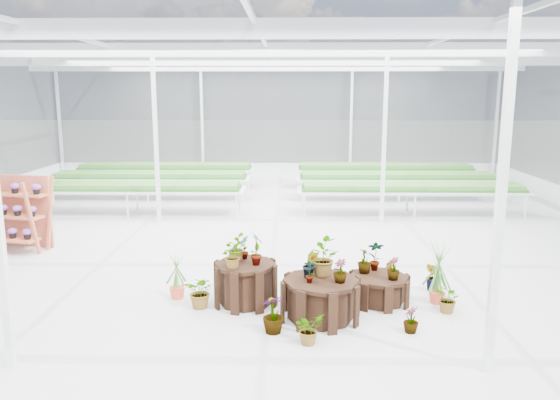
{
  "coord_description": "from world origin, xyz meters",
  "views": [
    {
      "loc": [
        0.51,
        -10.33,
        3.42
      ],
      "look_at": [
        0.33,
        0.46,
        1.3
      ],
      "focal_mm": 35.0,
      "sensor_mm": 36.0,
      "label": 1
    }
  ],
  "objects_px": {
    "plinth_tall": "(246,283)",
    "plinth_mid": "(321,299)",
    "shelf_rack": "(12,214)",
    "plinth_low": "(378,289)"
  },
  "relations": [
    {
      "from": "plinth_tall",
      "to": "plinth_low",
      "type": "relative_size",
      "value": 1.01
    },
    {
      "from": "plinth_low",
      "to": "plinth_tall",
      "type": "bearing_deg",
      "value": -177.4
    },
    {
      "from": "plinth_tall",
      "to": "plinth_low",
      "type": "bearing_deg",
      "value": 2.6
    },
    {
      "from": "plinth_low",
      "to": "shelf_rack",
      "type": "xyz_separation_m",
      "value": [
        -7.57,
        2.96,
        0.59
      ]
    },
    {
      "from": "plinth_mid",
      "to": "plinth_low",
      "type": "height_order",
      "value": "plinth_mid"
    },
    {
      "from": "plinth_tall",
      "to": "shelf_rack",
      "type": "height_order",
      "value": "shelf_rack"
    },
    {
      "from": "plinth_tall",
      "to": "plinth_low",
      "type": "xyz_separation_m",
      "value": [
        2.2,
        0.1,
        -0.12
      ]
    },
    {
      "from": "plinth_tall",
      "to": "plinth_low",
      "type": "distance_m",
      "value": 2.21
    },
    {
      "from": "plinth_mid",
      "to": "plinth_low",
      "type": "xyz_separation_m",
      "value": [
        1.0,
        0.7,
        -0.09
      ]
    },
    {
      "from": "plinth_tall",
      "to": "plinth_mid",
      "type": "distance_m",
      "value": 1.34
    }
  ]
}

